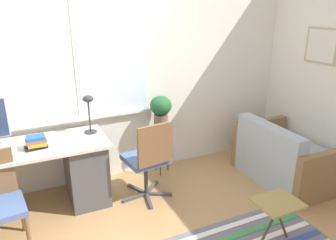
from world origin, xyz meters
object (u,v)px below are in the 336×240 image
object	(u,v)px
book_stack	(36,142)
office_chair_swivel	(149,158)
desk_lamp	(88,106)
mouse	(13,154)
couch_loveseat	(285,160)
plant_stand	(161,133)
folding_stool	(278,206)
potted_plant	(161,109)

from	to	relation	value
book_stack	office_chair_swivel	world-z (taller)	office_chair_swivel
desk_lamp	mouse	bearing A→B (deg)	-160.43
mouse	couch_loveseat	world-z (taller)	mouse
desk_lamp	office_chair_swivel	size ratio (longest dim) A/B	0.45
mouse	plant_stand	xyz separation A→B (m)	(1.68, 0.36, -0.21)
desk_lamp	folding_stool	distance (m)	2.15
mouse	plant_stand	size ratio (longest dim) A/B	0.10
book_stack	plant_stand	world-z (taller)	book_stack
book_stack	plant_stand	xyz separation A→B (m)	(1.46, 0.28, -0.25)
plant_stand	folding_stool	distance (m)	1.73
couch_loveseat	plant_stand	bearing A→B (deg)	58.49
mouse	potted_plant	xyz separation A→B (m)	(1.68, 0.36, 0.12)
couch_loveseat	folding_stool	bearing A→B (deg)	132.87
mouse	office_chair_swivel	distance (m)	1.34
mouse	office_chair_swivel	world-z (taller)	office_chair_swivel
office_chair_swivel	potted_plant	bearing A→B (deg)	-133.83
office_chair_swivel	plant_stand	world-z (taller)	office_chair_swivel
book_stack	desk_lamp	bearing A→B (deg)	19.11
couch_loveseat	folding_stool	world-z (taller)	couch_loveseat
book_stack	potted_plant	distance (m)	1.49
book_stack	office_chair_swivel	size ratio (longest dim) A/B	0.24
couch_loveseat	desk_lamp	bearing A→B (deg)	71.70
mouse	potted_plant	bearing A→B (deg)	12.15
couch_loveseat	plant_stand	distance (m)	1.58
plant_stand	potted_plant	xyz separation A→B (m)	(-0.00, -0.00, 0.32)
mouse	desk_lamp	distance (m)	0.89
book_stack	folding_stool	bearing A→B (deg)	-36.83
office_chair_swivel	folding_stool	size ratio (longest dim) A/B	2.10
potted_plant	folding_stool	size ratio (longest dim) A/B	0.87
book_stack	folding_stool	size ratio (longest dim) A/B	0.50
desk_lamp	folding_stool	size ratio (longest dim) A/B	0.95
couch_loveseat	plant_stand	world-z (taller)	couch_loveseat
mouse	couch_loveseat	xyz separation A→B (m)	(3.01, -0.45, -0.49)
mouse	folding_stool	distance (m)	2.49
plant_stand	folding_stool	world-z (taller)	plant_stand
desk_lamp	book_stack	world-z (taller)	desk_lamp
mouse	plant_stand	bearing A→B (deg)	12.15
plant_stand	potted_plant	size ratio (longest dim) A/B	1.65
desk_lamp	potted_plant	bearing A→B (deg)	5.16
office_chair_swivel	folding_stool	xyz separation A→B (m)	(0.77, -1.17, -0.11)
desk_lamp	book_stack	distance (m)	0.65
mouse	plant_stand	distance (m)	1.73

